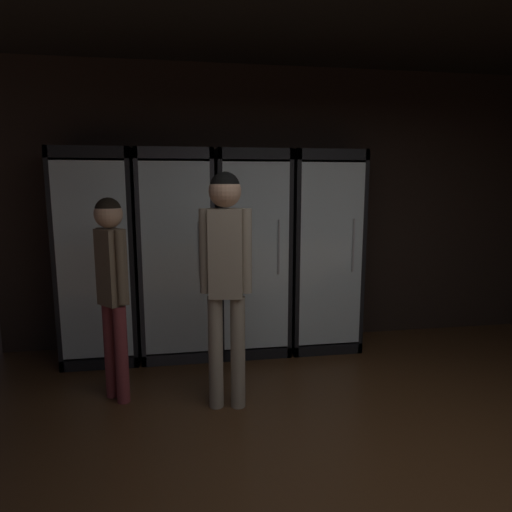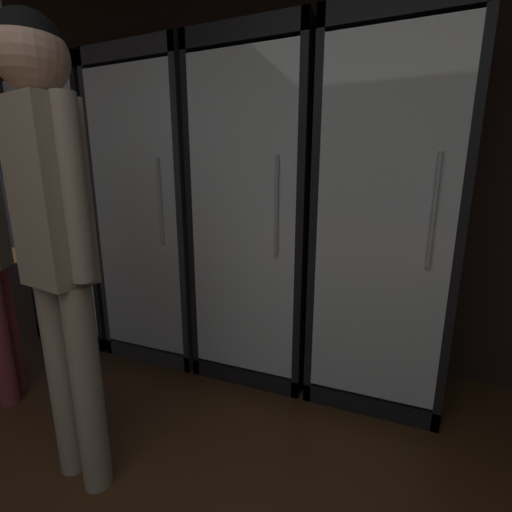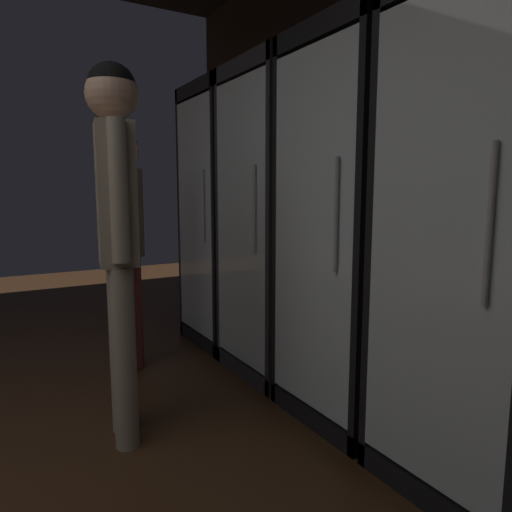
{
  "view_description": "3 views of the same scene",
  "coord_description": "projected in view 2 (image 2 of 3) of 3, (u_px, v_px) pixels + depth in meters",
  "views": [
    {
      "loc": [
        -1.18,
        -1.47,
        1.66
      ],
      "look_at": [
        -0.53,
        2.56,
        0.98
      ],
      "focal_mm": 30.85,
      "sensor_mm": 36.0,
      "label": 1
    },
    {
      "loc": [
        0.21,
        0.75,
        1.23
      ],
      "look_at": [
        -0.56,
        2.66,
        0.75
      ],
      "focal_mm": 24.11,
      "sensor_mm": 36.0,
      "label": 2
    },
    {
      "loc": [
        1.21,
        1.09,
        1.18
      ],
      "look_at": [
        -1.45,
        2.65,
        0.75
      ],
      "focal_mm": 32.31,
      "sensor_mm": 36.0,
      "label": 3
    }
  ],
  "objects": [
    {
      "name": "shopper_near",
      "position": [
        52.0,
        215.0,
        1.2
      ],
      "size": [
        0.37,
        0.23,
        1.74
      ],
      "color": "gray",
      "rests_on": "ground"
    },
    {
      "name": "wall_back",
      "position": [
        363.0,
        148.0,
        2.1
      ],
      "size": [
        6.0,
        0.06,
        2.8
      ],
      "primitive_type": "cube",
      "color": "black",
      "rests_on": "ground"
    },
    {
      "name": "cooler_right",
      "position": [
        384.0,
        225.0,
        1.88
      ],
      "size": [
        0.68,
        0.59,
        1.96
      ],
      "color": "black",
      "rests_on": "ground"
    },
    {
      "name": "cooler_center",
      "position": [
        263.0,
        220.0,
        2.14
      ],
      "size": [
        0.68,
        0.59,
        1.96
      ],
      "color": "black",
      "rests_on": "ground"
    },
    {
      "name": "cooler_far_left",
      "position": [
        90.0,
        211.0,
        2.66
      ],
      "size": [
        0.68,
        0.59,
        1.96
      ],
      "color": "black",
      "rests_on": "ground"
    },
    {
      "name": "cooler_left",
      "position": [
        167.0,
        215.0,
        2.4
      ],
      "size": [
        0.68,
        0.59,
        1.96
      ],
      "color": "#2B2B30",
      "rests_on": "ground"
    }
  ]
}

